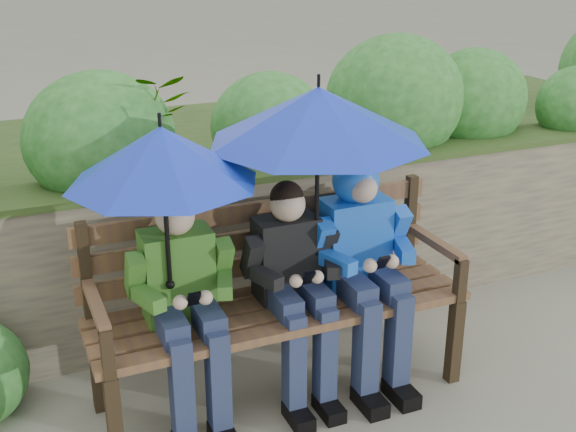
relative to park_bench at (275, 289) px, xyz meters
name	(u,v)px	position (x,y,z in m)	size (l,w,h in m)	color
ground	(295,379)	(0.12, 0.01, -0.60)	(60.00, 60.00, 0.00)	gray
garden_backdrop	(201,188)	(0.08, 1.60, 0.05)	(8.06, 2.88, 1.86)	#5B5549
park_bench	(275,289)	(0.00, 0.00, 0.00)	(1.99, 0.58, 1.05)	black
boy_left	(184,298)	(-0.51, -0.10, 0.09)	(0.51, 0.59, 1.22)	#357020
boy_middle	(294,280)	(0.07, -0.10, 0.08)	(0.49, 0.57, 1.19)	black
boy_right	(363,253)	(0.47, -0.09, 0.16)	(0.54, 0.66, 1.26)	blue
umbrella_left	(162,156)	(-0.58, -0.11, 0.82)	(0.89, 0.89, 0.85)	#1430C5
umbrella_right	(318,115)	(0.20, -0.07, 0.93)	(1.11, 1.11, 0.94)	#1430C5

